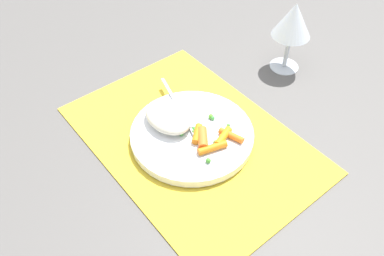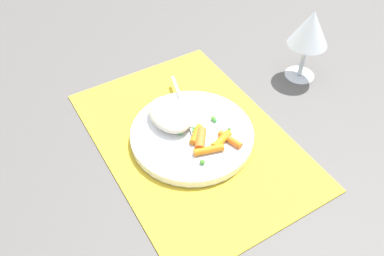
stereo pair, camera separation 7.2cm
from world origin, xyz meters
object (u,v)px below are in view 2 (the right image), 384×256
(carrot_portion, at_px, (210,140))
(fork, at_px, (187,116))
(rice_mound, at_px, (170,114))
(wine_glass, at_px, (310,30))
(plate, at_px, (192,135))

(carrot_portion, bearing_deg, fork, -178.41)
(rice_mound, height_order, wine_glass, wine_glass)
(plate, height_order, carrot_portion, carrot_portion)
(plate, xyz_separation_m, fork, (-0.04, 0.01, 0.01))
(carrot_portion, xyz_separation_m, fork, (-0.08, -0.00, -0.00))
(plate, distance_m, fork, 0.04)
(plate, distance_m, carrot_portion, 0.05)
(carrot_portion, xyz_separation_m, wine_glass, (-0.08, 0.29, 0.09))
(plate, xyz_separation_m, carrot_portion, (0.04, 0.01, 0.02))
(carrot_portion, height_order, wine_glass, wine_glass)
(carrot_portion, relative_size, fork, 0.44)
(plate, distance_m, rice_mound, 0.06)
(plate, bearing_deg, rice_mound, -156.80)
(rice_mound, xyz_separation_m, fork, (0.01, 0.03, -0.01))
(plate, relative_size, carrot_portion, 2.68)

